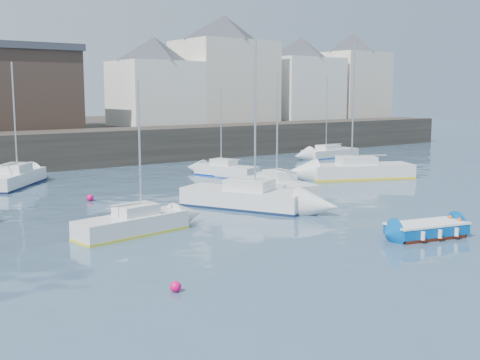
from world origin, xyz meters
TOP-DOWN VIEW (x-y plane):
  - water at (0.00, 0.00)m, footprint 220.00×220.00m
  - quay_wall at (0.00, 35.00)m, footprint 90.00×5.00m
  - land_strip at (0.00, 53.00)m, footprint 90.00×32.00m
  - bldg_east_a at (20.00, 42.00)m, footprint 13.36×13.36m
  - bldg_east_b at (31.00, 41.50)m, footprint 11.88×11.88m
  - bldg_east_c at (40.00, 41.50)m, footprint 11.14×11.14m
  - bldg_east_d at (11.00, 41.50)m, footprint 11.14×11.14m
  - blue_dinghy at (2.34, 1.73)m, footprint 3.75×2.28m
  - sailboat_a at (-7.50, 9.81)m, footprint 5.32×2.33m
  - sailboat_b at (0.08, 11.72)m, footprint 4.99×7.11m
  - sailboat_c at (4.06, 13.34)m, footprint 2.49×5.70m
  - sailboat_d at (13.72, 15.83)m, footprint 7.84×5.32m
  - sailboat_f at (6.48, 22.49)m, footprint 2.98×5.32m
  - sailboat_g at (22.12, 27.35)m, footprint 6.17×2.20m
  - sailboat_h at (-7.63, 26.93)m, footprint 5.63×6.15m
  - buoy_near at (-9.90, 2.00)m, footprint 0.36×0.36m
  - buoy_mid at (3.46, 10.08)m, footprint 0.35×0.35m
  - buoy_far at (-5.75, 18.70)m, footprint 0.40×0.40m

SIDE VIEW (x-z plane):
  - water at x=0.00m, z-range 0.00..0.00m
  - buoy_near at x=-9.90m, z-range -0.18..0.18m
  - buoy_mid at x=3.46m, z-range -0.18..0.18m
  - buoy_far at x=-5.75m, z-range -0.20..0.20m
  - blue_dinghy at x=2.34m, z-range 0.04..0.70m
  - sailboat_g at x=22.12m, z-range -3.42..4.30m
  - sailboat_f at x=6.48m, z-range -2.83..3.76m
  - sailboat_a at x=-7.50m, z-range -2.87..3.82m
  - sailboat_h at x=-7.63m, z-range -3.55..4.61m
  - sailboat_c at x=4.06m, z-range -3.08..4.19m
  - sailboat_b at x=0.08m, z-range -3.83..4.98m
  - sailboat_d at x=13.72m, z-range -4.21..5.38m
  - land_strip at x=0.00m, z-range 0.00..2.80m
  - quay_wall at x=0.00m, z-range 0.00..3.00m
  - bldg_east_d at x=11.00m, z-range 2.89..11.84m
  - bldg_east_b at x=31.00m, z-range 2.89..12.84m
  - bldg_east_c at x=40.00m, z-range 2.90..13.85m
  - bldg_east_a at x=20.00m, z-range 2.91..14.71m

